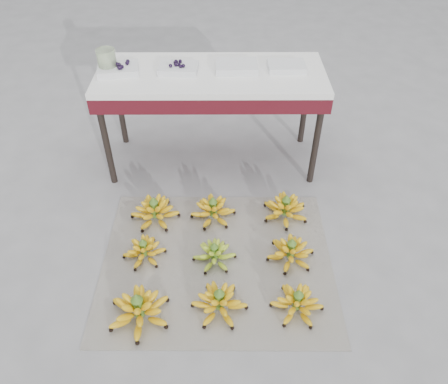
{
  "coord_description": "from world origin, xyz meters",
  "views": [
    {
      "loc": [
        0.01,
        -1.56,
        1.88
      ],
      "look_at": [
        0.02,
        0.25,
        0.28
      ],
      "focal_mm": 35.0,
      "sensor_mm": 36.0,
      "label": 1
    }
  ],
  "objects_px": {
    "bunch_back_right": "(285,209)",
    "tray_right": "(237,66)",
    "bunch_back_left": "(155,211)",
    "vendor_table": "(211,83)",
    "bunch_front_left": "(139,310)",
    "bunch_mid_right": "(291,252)",
    "tray_far_left": "(118,69)",
    "newspaper_mat": "(217,262)",
    "bunch_mid_left": "(144,250)",
    "bunch_back_center": "(213,210)",
    "tray_left": "(179,68)",
    "bunch_front_center": "(219,302)",
    "bunch_mid_center": "(214,254)",
    "tray_far_right": "(287,66)",
    "bunch_front_right": "(297,303)",
    "glass_jar": "(107,61)"
  },
  "relations": [
    {
      "from": "bunch_front_left",
      "to": "bunch_back_left",
      "type": "height_order",
      "value": "bunch_front_left"
    },
    {
      "from": "bunch_back_left",
      "to": "vendor_table",
      "type": "bearing_deg",
      "value": 78.18
    },
    {
      "from": "vendor_table",
      "to": "glass_jar",
      "type": "xyz_separation_m",
      "value": [
        -0.62,
        0.0,
        0.15
      ]
    },
    {
      "from": "bunch_back_right",
      "to": "bunch_front_left",
      "type": "bearing_deg",
      "value": -156.69
    },
    {
      "from": "vendor_table",
      "to": "glass_jar",
      "type": "bearing_deg",
      "value": 179.83
    },
    {
      "from": "bunch_front_left",
      "to": "bunch_back_right",
      "type": "bearing_deg",
      "value": 23.59
    },
    {
      "from": "bunch_front_left",
      "to": "bunch_mid_right",
      "type": "bearing_deg",
      "value": 6.99
    },
    {
      "from": "vendor_table",
      "to": "tray_left",
      "type": "height_order",
      "value": "tray_left"
    },
    {
      "from": "tray_far_left",
      "to": "tray_left",
      "type": "relative_size",
      "value": 1.1
    },
    {
      "from": "bunch_back_right",
      "to": "tray_far_right",
      "type": "xyz_separation_m",
      "value": [
        0.02,
        0.6,
        0.63
      ]
    },
    {
      "from": "bunch_mid_right",
      "to": "bunch_back_left",
      "type": "bearing_deg",
      "value": 151.38
    },
    {
      "from": "bunch_mid_left",
      "to": "tray_far_left",
      "type": "bearing_deg",
      "value": 94.39
    },
    {
      "from": "bunch_mid_center",
      "to": "vendor_table",
      "type": "bearing_deg",
      "value": 92.3
    },
    {
      "from": "bunch_mid_center",
      "to": "bunch_back_left",
      "type": "distance_m",
      "value": 0.48
    },
    {
      "from": "bunch_mid_left",
      "to": "bunch_back_center",
      "type": "height_order",
      "value": "bunch_back_center"
    },
    {
      "from": "vendor_table",
      "to": "tray_far_left",
      "type": "distance_m",
      "value": 0.57
    },
    {
      "from": "bunch_front_center",
      "to": "tray_right",
      "type": "distance_m",
      "value": 1.41
    },
    {
      "from": "bunch_mid_center",
      "to": "bunch_front_center",
      "type": "bearing_deg",
      "value": -84.08
    },
    {
      "from": "vendor_table",
      "to": "tray_far_right",
      "type": "bearing_deg",
      "value": 3.99
    },
    {
      "from": "newspaper_mat",
      "to": "tray_right",
      "type": "bearing_deg",
      "value": 82.95
    },
    {
      "from": "bunch_front_left",
      "to": "tray_left",
      "type": "bearing_deg",
      "value": 65.41
    },
    {
      "from": "tray_far_left",
      "to": "tray_left",
      "type": "xyz_separation_m",
      "value": [
        0.36,
        0.02,
        -0.0
      ]
    },
    {
      "from": "tray_far_right",
      "to": "glass_jar",
      "type": "distance_m",
      "value": 1.08
    },
    {
      "from": "bunch_mid_right",
      "to": "glass_jar",
      "type": "height_order",
      "value": "glass_jar"
    },
    {
      "from": "bunch_front_right",
      "to": "bunch_mid_right",
      "type": "bearing_deg",
      "value": 102.48
    },
    {
      "from": "tray_right",
      "to": "tray_far_left",
      "type": "bearing_deg",
      "value": -177.31
    },
    {
      "from": "bunch_back_left",
      "to": "vendor_table",
      "type": "distance_m",
      "value": 0.86
    },
    {
      "from": "newspaper_mat",
      "to": "bunch_back_left",
      "type": "height_order",
      "value": "bunch_back_left"
    },
    {
      "from": "bunch_front_right",
      "to": "bunch_mid_left",
      "type": "xyz_separation_m",
      "value": [
        -0.79,
        0.34,
        -0.01
      ]
    },
    {
      "from": "vendor_table",
      "to": "tray_left",
      "type": "bearing_deg",
      "value": 177.02
    },
    {
      "from": "newspaper_mat",
      "to": "tray_far_left",
      "type": "distance_m",
      "value": 1.3
    },
    {
      "from": "bunch_front_left",
      "to": "bunch_mid_right",
      "type": "xyz_separation_m",
      "value": [
        0.77,
        0.37,
        -0.01
      ]
    },
    {
      "from": "newspaper_mat",
      "to": "tray_far_right",
      "type": "distance_m",
      "value": 1.25
    },
    {
      "from": "bunch_mid_center",
      "to": "tray_left",
      "type": "distance_m",
      "value": 1.15
    },
    {
      "from": "tray_far_left",
      "to": "bunch_mid_left",
      "type": "bearing_deg",
      "value": -77.47
    },
    {
      "from": "newspaper_mat",
      "to": "tray_far_right",
      "type": "xyz_separation_m",
      "value": [
        0.42,
        0.96,
        0.69
      ]
    },
    {
      "from": "bunch_front_right",
      "to": "bunch_back_right",
      "type": "relative_size",
      "value": 0.89
    },
    {
      "from": "vendor_table",
      "to": "tray_left",
      "type": "relative_size",
      "value": 5.75
    },
    {
      "from": "bunch_front_center",
      "to": "glass_jar",
      "type": "height_order",
      "value": "glass_jar"
    },
    {
      "from": "bunch_back_center",
      "to": "newspaper_mat",
      "type": "bearing_deg",
      "value": -63.73
    },
    {
      "from": "bunch_back_right",
      "to": "tray_right",
      "type": "xyz_separation_m",
      "value": [
        -0.29,
        0.6,
        0.63
      ]
    },
    {
      "from": "bunch_front_center",
      "to": "tray_far_left",
      "type": "distance_m",
      "value": 1.51
    },
    {
      "from": "bunch_front_right",
      "to": "tray_left",
      "type": "height_order",
      "value": "tray_left"
    },
    {
      "from": "bunch_front_left",
      "to": "bunch_back_right",
      "type": "height_order",
      "value": "bunch_front_left"
    },
    {
      "from": "tray_far_left",
      "to": "bunch_front_left",
      "type": "bearing_deg",
      "value": -79.98
    },
    {
      "from": "bunch_front_center",
      "to": "bunch_mid_center",
      "type": "height_order",
      "value": "bunch_front_center"
    },
    {
      "from": "tray_right",
      "to": "vendor_table",
      "type": "bearing_deg",
      "value": -169.64
    },
    {
      "from": "bunch_back_right",
      "to": "bunch_front_center",
      "type": "bearing_deg",
      "value": -139.64
    },
    {
      "from": "bunch_mid_left",
      "to": "tray_far_right",
      "type": "bearing_deg",
      "value": 40.03
    },
    {
      "from": "bunch_front_right",
      "to": "tray_right",
      "type": "relative_size",
      "value": 1.2
    }
  ]
}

